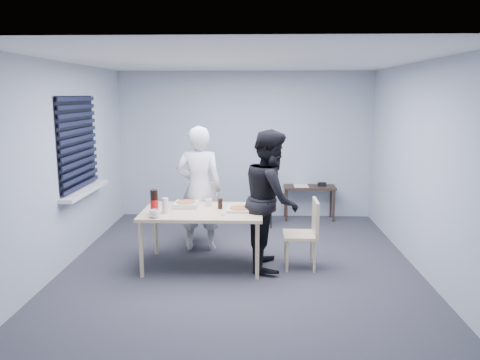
{
  "coord_description": "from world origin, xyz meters",
  "views": [
    {
      "loc": [
        0.2,
        -5.84,
        2.19
      ],
      "look_at": [
        -0.01,
        0.1,
        1.1
      ],
      "focal_mm": 35.0,
      "sensor_mm": 36.0,
      "label": 1
    }
  ],
  "objects_px": {
    "chair_far": "(200,208)",
    "dining_table": "(202,215)",
    "backpack": "(263,187)",
    "soda_bottle": "(154,203)",
    "chair_right": "(307,229)",
    "side_table": "(309,191)",
    "person_black": "(271,199)",
    "person_white": "(199,189)",
    "mug_a": "(155,214)",
    "mug_b": "(209,202)",
    "stool": "(263,205)"
  },
  "relations": [
    {
      "from": "person_white",
      "to": "mug_b",
      "type": "height_order",
      "value": "person_white"
    },
    {
      "from": "mug_b",
      "to": "person_black",
      "type": "bearing_deg",
      "value": -15.14
    },
    {
      "from": "dining_table",
      "to": "mug_b",
      "type": "xyz_separation_m",
      "value": [
        0.05,
        0.25,
        0.11
      ]
    },
    {
      "from": "dining_table",
      "to": "soda_bottle",
      "type": "height_order",
      "value": "soda_bottle"
    },
    {
      "from": "chair_right",
      "to": "mug_b",
      "type": "xyz_separation_m",
      "value": [
        -1.28,
        0.27,
        0.27
      ]
    },
    {
      "from": "person_white",
      "to": "chair_right",
      "type": "bearing_deg",
      "value": 154.7
    },
    {
      "from": "stool",
      "to": "backpack",
      "type": "bearing_deg",
      "value": -90.0
    },
    {
      "from": "mug_a",
      "to": "soda_bottle",
      "type": "relative_size",
      "value": 0.4
    },
    {
      "from": "dining_table",
      "to": "stool",
      "type": "distance_m",
      "value": 2.06
    },
    {
      "from": "dining_table",
      "to": "person_white",
      "type": "height_order",
      "value": "person_white"
    },
    {
      "from": "person_white",
      "to": "backpack",
      "type": "xyz_separation_m",
      "value": [
        0.92,
        1.2,
        -0.21
      ]
    },
    {
      "from": "chair_right",
      "to": "mug_a",
      "type": "bearing_deg",
      "value": -169.03
    },
    {
      "from": "chair_far",
      "to": "stool",
      "type": "relative_size",
      "value": 1.87
    },
    {
      "from": "dining_table",
      "to": "mug_a",
      "type": "distance_m",
      "value": 0.66
    },
    {
      "from": "mug_a",
      "to": "mug_b",
      "type": "distance_m",
      "value": 0.86
    },
    {
      "from": "chair_right",
      "to": "soda_bottle",
      "type": "relative_size",
      "value": 2.89
    },
    {
      "from": "side_table",
      "to": "mug_a",
      "type": "distance_m",
      "value": 3.5
    },
    {
      "from": "dining_table",
      "to": "soda_bottle",
      "type": "bearing_deg",
      "value": -157.86
    },
    {
      "from": "dining_table",
      "to": "mug_b",
      "type": "height_order",
      "value": "mug_b"
    },
    {
      "from": "stool",
      "to": "soda_bottle",
      "type": "relative_size",
      "value": 1.54
    },
    {
      "from": "chair_right",
      "to": "mug_b",
      "type": "distance_m",
      "value": 1.33
    },
    {
      "from": "mug_a",
      "to": "soda_bottle",
      "type": "height_order",
      "value": "soda_bottle"
    },
    {
      "from": "stool",
      "to": "backpack",
      "type": "distance_m",
      "value": 0.31
    },
    {
      "from": "chair_far",
      "to": "person_black",
      "type": "height_order",
      "value": "person_black"
    },
    {
      "from": "mug_b",
      "to": "backpack",
      "type": "bearing_deg",
      "value": 65.15
    },
    {
      "from": "mug_a",
      "to": "soda_bottle",
      "type": "xyz_separation_m",
      "value": [
        -0.03,
        0.15,
        0.1
      ]
    },
    {
      "from": "backpack",
      "to": "person_white",
      "type": "bearing_deg",
      "value": -106.87
    },
    {
      "from": "stool",
      "to": "soda_bottle",
      "type": "xyz_separation_m",
      "value": [
        -1.37,
        -2.11,
        0.52
      ]
    },
    {
      "from": "backpack",
      "to": "soda_bottle",
      "type": "xyz_separation_m",
      "value": [
        -1.37,
        -2.09,
        0.21
      ]
    },
    {
      "from": "mug_a",
      "to": "soda_bottle",
      "type": "distance_m",
      "value": 0.19
    },
    {
      "from": "chair_far",
      "to": "person_white",
      "type": "distance_m",
      "value": 0.51
    },
    {
      "from": "chair_far",
      "to": "dining_table",
      "type": "bearing_deg",
      "value": -81.48
    },
    {
      "from": "dining_table",
      "to": "side_table",
      "type": "distance_m",
      "value": 2.87
    },
    {
      "from": "person_black",
      "to": "stool",
      "type": "relative_size",
      "value": 3.72
    },
    {
      "from": "chair_right",
      "to": "backpack",
      "type": "relative_size",
      "value": 2.17
    },
    {
      "from": "chair_right",
      "to": "person_white",
      "type": "relative_size",
      "value": 0.5
    },
    {
      "from": "dining_table",
      "to": "chair_far",
      "type": "bearing_deg",
      "value": 98.52
    },
    {
      "from": "person_white",
      "to": "stool",
      "type": "bearing_deg",
      "value": -127.28
    },
    {
      "from": "chair_far",
      "to": "person_black",
      "type": "bearing_deg",
      "value": -43.81
    },
    {
      "from": "backpack",
      "to": "mug_b",
      "type": "distance_m",
      "value": 1.78
    },
    {
      "from": "chair_right",
      "to": "stool",
      "type": "xyz_separation_m",
      "value": [
        -0.53,
        1.9,
        -0.15
      ]
    },
    {
      "from": "stool",
      "to": "side_table",
      "type": "bearing_deg",
      "value": 30.32
    },
    {
      "from": "chair_far",
      "to": "soda_bottle",
      "type": "distance_m",
      "value": 1.36
    },
    {
      "from": "person_black",
      "to": "mug_a",
      "type": "distance_m",
      "value": 1.46
    },
    {
      "from": "side_table",
      "to": "soda_bottle",
      "type": "bearing_deg",
      "value": -130.23
    },
    {
      "from": "chair_right",
      "to": "side_table",
      "type": "distance_m",
      "value": 2.4
    },
    {
      "from": "backpack",
      "to": "mug_a",
      "type": "distance_m",
      "value": 2.61
    },
    {
      "from": "person_black",
      "to": "stool",
      "type": "bearing_deg",
      "value": 2.2
    },
    {
      "from": "person_black",
      "to": "person_white",
      "type": "bearing_deg",
      "value": 57.28
    },
    {
      "from": "person_white",
      "to": "person_black",
      "type": "relative_size",
      "value": 1.0
    }
  ]
}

